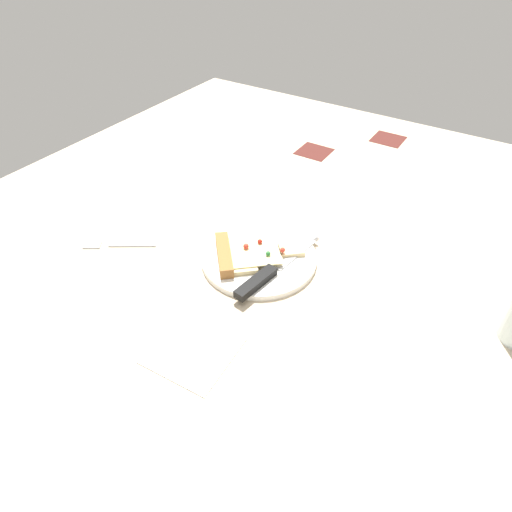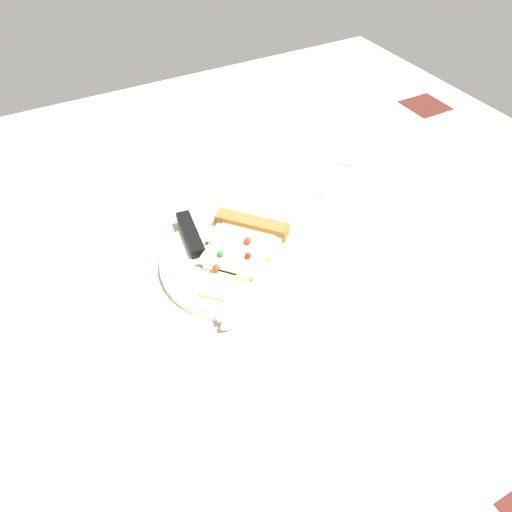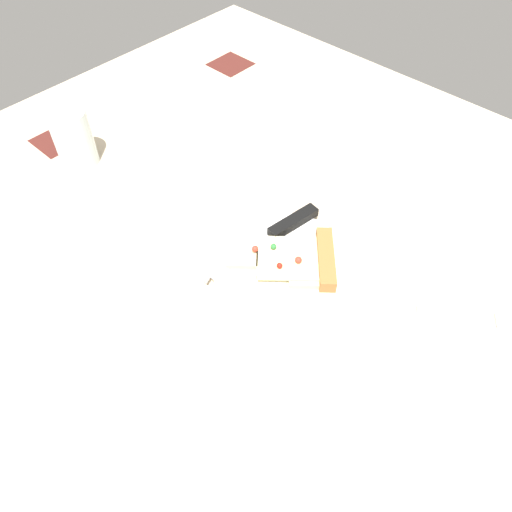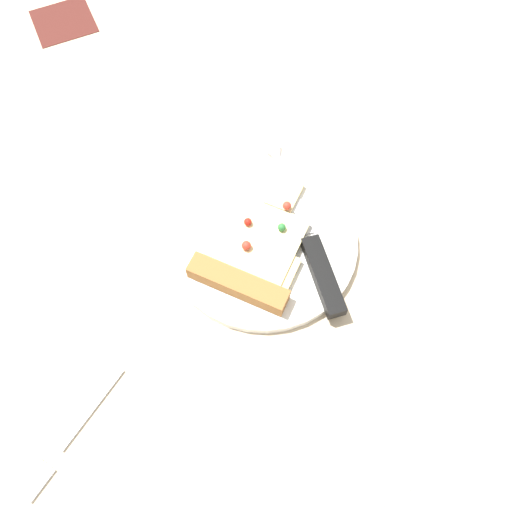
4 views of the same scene
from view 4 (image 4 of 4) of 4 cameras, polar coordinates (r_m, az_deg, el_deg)
name	(u,v)px [view 4 (image 4 of 4)]	position (r cm, az deg, el deg)	size (l,w,h in cm)	color
ground_plane	(242,191)	(69.65, -1.61, 7.16)	(149.99, 149.99, 3.00)	#C6B293
plate	(263,241)	(63.44, 0.74, 1.65)	(23.24, 23.24, 1.24)	white
pizza_slice	(254,253)	(61.11, -0.24, 0.29)	(17.33, 18.23, 2.42)	beige
knife	(310,243)	(62.28, 6.00, 1.44)	(24.05, 5.54, 2.45)	silver
fork	(67,436)	(60.19, -20.15, -18.18)	(9.79, 13.84, 0.80)	silver
napkin	(387,422)	(58.90, 14.27, -17.39)	(13.00, 13.00, 0.40)	white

